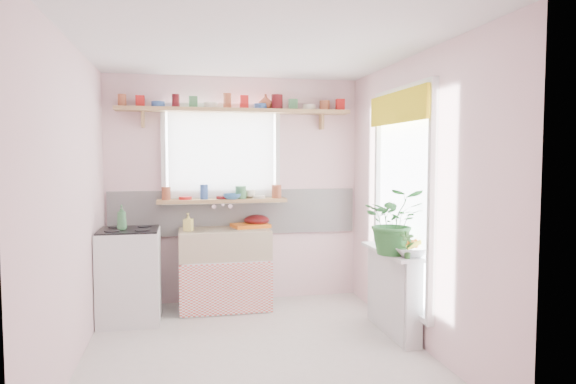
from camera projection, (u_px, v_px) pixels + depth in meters
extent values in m
plane|color=silver|center=(256.00, 352.00, 4.27)|extent=(3.20, 3.20, 0.00)
plane|color=white|center=(254.00, 47.00, 4.09)|extent=(3.20, 3.20, 0.00)
plane|color=#FFD5D8|center=(235.00, 190.00, 5.74)|extent=(2.80, 0.00, 2.80)
plane|color=#FFD5D8|center=(299.00, 230.00, 2.62)|extent=(2.80, 0.00, 2.80)
plane|color=#FFD5D8|center=(73.00, 206.00, 3.90)|extent=(0.00, 3.20, 3.20)
plane|color=#FFD5D8|center=(414.00, 199.00, 4.46)|extent=(0.00, 3.20, 3.20)
cube|color=white|center=(235.00, 212.00, 5.75)|extent=(2.74, 0.03, 0.50)
cube|color=pink|center=(236.00, 230.00, 5.76)|extent=(2.74, 0.02, 0.12)
cube|color=white|center=(221.00, 154.00, 5.68)|extent=(1.20, 0.01, 1.00)
cube|color=white|center=(222.00, 154.00, 5.62)|extent=(1.15, 0.02, 0.95)
cube|color=white|center=(404.00, 198.00, 4.66)|extent=(0.01, 1.10, 1.90)
cube|color=yellow|center=(397.00, 108.00, 4.58)|extent=(0.03, 1.20, 0.28)
cube|color=white|center=(225.00, 283.00, 5.49)|extent=(0.85, 0.55, 0.55)
cube|color=#E95244|center=(227.00, 289.00, 5.21)|extent=(0.95, 0.02, 0.53)
cube|color=#C8B492|center=(224.00, 243.00, 5.46)|extent=(0.95, 0.55, 0.30)
cylinder|color=silver|center=(222.00, 204.00, 5.67)|extent=(0.03, 0.22, 0.03)
cube|color=white|center=(130.00, 276.00, 5.04)|extent=(0.58, 0.58, 0.90)
cube|color=black|center=(129.00, 230.00, 5.01)|extent=(0.56, 0.56, 0.02)
cylinder|color=black|center=(112.00, 231.00, 4.84)|extent=(0.14, 0.14, 0.01)
cylinder|color=black|center=(142.00, 230.00, 4.90)|extent=(0.14, 0.14, 0.01)
cylinder|color=black|center=(115.00, 227.00, 5.12)|extent=(0.14, 0.14, 0.01)
cylinder|color=black|center=(144.00, 226.00, 5.17)|extent=(0.14, 0.14, 0.01)
cube|color=white|center=(393.00, 293.00, 4.70)|extent=(0.15, 0.90, 0.75)
cube|color=white|center=(391.00, 251.00, 4.67)|extent=(0.22, 0.95, 0.03)
cube|color=tan|center=(223.00, 201.00, 5.60)|extent=(1.40, 0.22, 0.04)
cube|color=tan|center=(236.00, 111.00, 5.56)|extent=(2.52, 0.24, 0.04)
cylinder|color=#A55133|center=(122.00, 101.00, 5.31)|extent=(0.11, 0.11, 0.12)
cylinder|color=red|center=(140.00, 101.00, 5.35)|extent=(0.11, 0.11, 0.12)
cylinder|color=#3359A5|center=(158.00, 104.00, 5.39)|extent=(0.11, 0.11, 0.06)
cylinder|color=#590F14|center=(176.00, 102.00, 5.42)|extent=(0.11, 0.11, 0.12)
cylinder|color=#3F7F4C|center=(193.00, 102.00, 5.46)|extent=(0.11, 0.11, 0.12)
cylinder|color=silver|center=(210.00, 105.00, 5.50)|extent=(0.11, 0.11, 0.06)
cylinder|color=#A55133|center=(227.00, 103.00, 5.53)|extent=(0.11, 0.11, 0.12)
cylinder|color=red|center=(244.00, 103.00, 5.57)|extent=(0.11, 0.11, 0.12)
cylinder|color=#3359A5|center=(261.00, 106.00, 5.61)|extent=(0.11, 0.11, 0.06)
cylinder|color=#590F14|center=(277.00, 104.00, 5.64)|extent=(0.11, 0.11, 0.12)
cylinder|color=#3F7F4C|center=(293.00, 104.00, 5.68)|extent=(0.11, 0.11, 0.12)
cylinder|color=silver|center=(309.00, 107.00, 5.72)|extent=(0.11, 0.11, 0.06)
cylinder|color=#A55133|center=(325.00, 105.00, 5.75)|extent=(0.11, 0.11, 0.12)
cylinder|color=red|center=(340.00, 105.00, 5.79)|extent=(0.11, 0.11, 0.12)
cylinder|color=#A55133|center=(164.00, 194.00, 5.47)|extent=(0.11, 0.11, 0.12)
cylinder|color=red|center=(184.00, 194.00, 5.51)|extent=(0.11, 0.11, 0.12)
cylinder|color=#3359A5|center=(203.00, 196.00, 5.56)|extent=(0.11, 0.11, 0.06)
cylinder|color=#590F14|center=(223.00, 193.00, 5.60)|extent=(0.11, 0.11, 0.12)
cylinder|color=#3F7F4C|center=(241.00, 193.00, 5.64)|extent=(0.11, 0.11, 0.12)
cylinder|color=silver|center=(260.00, 196.00, 5.68)|extent=(0.11, 0.11, 0.06)
cylinder|color=#A55133|center=(278.00, 193.00, 5.72)|extent=(0.11, 0.11, 0.12)
cube|color=orange|center=(250.00, 226.00, 5.60)|extent=(0.43, 0.36, 0.04)
ellipsoid|color=#4E0D10|center=(257.00, 220.00, 5.69)|extent=(0.28, 0.28, 0.13)
imported|color=#2B6C30|center=(394.00, 221.00, 4.43)|extent=(0.62, 0.58, 0.58)
imported|color=silver|center=(411.00, 251.00, 4.38)|extent=(0.36, 0.36, 0.08)
imported|color=#316227|center=(407.00, 245.00, 4.26)|extent=(0.14, 0.11, 0.23)
imported|color=#F1E26B|center=(188.00, 222.00, 5.32)|extent=(0.11, 0.11, 0.19)
imported|color=white|center=(250.00, 194.00, 5.72)|extent=(0.15, 0.15, 0.09)
imported|color=#356EAD|center=(232.00, 196.00, 5.56)|extent=(0.22, 0.22, 0.06)
imported|color=brown|center=(266.00, 102.00, 5.65)|extent=(0.21, 0.21, 0.17)
imported|color=#40804D|center=(122.00, 217.00, 4.95)|extent=(0.11, 0.11, 0.24)
sphere|color=#D66112|center=(411.00, 244.00, 4.38)|extent=(0.08, 0.08, 0.08)
sphere|color=#D66112|center=(416.00, 243.00, 4.42)|extent=(0.08, 0.08, 0.08)
sphere|color=#D66112|center=(405.00, 244.00, 4.39)|extent=(0.08, 0.08, 0.08)
cylinder|color=yellow|center=(416.00, 244.00, 4.33)|extent=(0.18, 0.04, 0.10)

